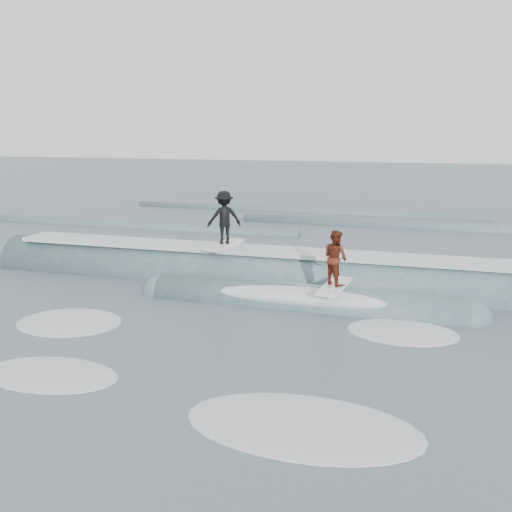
# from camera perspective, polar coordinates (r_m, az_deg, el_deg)

# --- Properties ---
(ground) EXTENTS (160.00, 160.00, 0.00)m
(ground) POSITION_cam_1_polar(r_m,az_deg,el_deg) (14.03, -5.45, -8.29)
(ground) COLOR #435461
(ground) RESTS_ON ground
(breaking_wave) EXTENTS (21.56, 3.85, 2.13)m
(breaking_wave) POSITION_cam_1_polar(r_m,az_deg,el_deg) (18.56, 1.53, -2.88)
(breaking_wave) COLOR #3C5965
(breaking_wave) RESTS_ON ground
(surfer_black) EXTENTS (1.31, 2.06, 1.86)m
(surfer_black) POSITION_cam_1_polar(r_m,az_deg,el_deg) (19.05, -3.20, 3.66)
(surfer_black) COLOR silver
(surfer_black) RESTS_ON ground
(surfer_red) EXTENTS (0.96, 2.05, 1.65)m
(surfer_red) POSITION_cam_1_polar(r_m,az_deg,el_deg) (16.08, 7.93, -0.55)
(surfer_red) COLOR white
(surfer_red) RESTS_ON ground
(whitewater) EXTENTS (11.10, 7.26, 0.10)m
(whitewater) POSITION_cam_1_polar(r_m,az_deg,el_deg) (12.66, -5.40, -10.65)
(whitewater) COLOR silver
(whitewater) RESTS_ON ground
(far_swells) EXTENTS (40.03, 8.65, 0.80)m
(far_swells) POSITION_cam_1_polar(r_m,az_deg,el_deg) (30.92, 3.99, 3.23)
(far_swells) COLOR #3C5965
(far_swells) RESTS_ON ground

